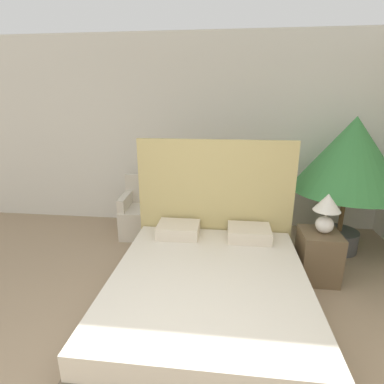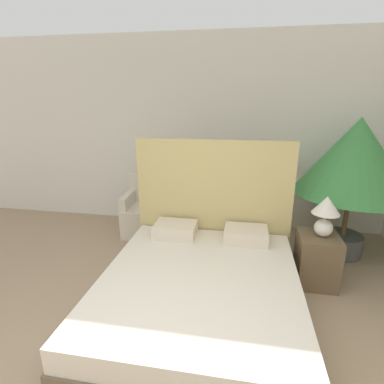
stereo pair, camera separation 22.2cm
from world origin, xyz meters
name	(u,v)px [view 1 (the left image)]	position (x,y,z in m)	size (l,w,h in m)	color
wall_back	(209,134)	(0.00, 3.50, 1.45)	(10.00, 0.06, 2.90)	silver
bed	(209,285)	(0.16, 1.28, 0.29)	(1.83, 2.08, 1.54)	brown
armchair_near_window_left	(142,216)	(-0.95, 2.91, 0.28)	(0.61, 0.62, 0.87)	beige
armchair_near_window_right	(206,219)	(0.02, 2.91, 0.28)	(0.60, 0.61, 0.87)	beige
potted_palm	(351,158)	(1.83, 2.72, 1.27)	(1.38, 1.38, 1.78)	#4C4C4C
nightstand	(318,256)	(1.35, 1.98, 0.29)	(0.42, 0.45, 0.57)	brown
table_lamp	(327,209)	(1.37, 1.98, 0.85)	(0.29, 0.29, 0.45)	white
side_table	(174,220)	(-0.47, 2.91, 0.24)	(0.31, 0.31, 0.48)	brown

